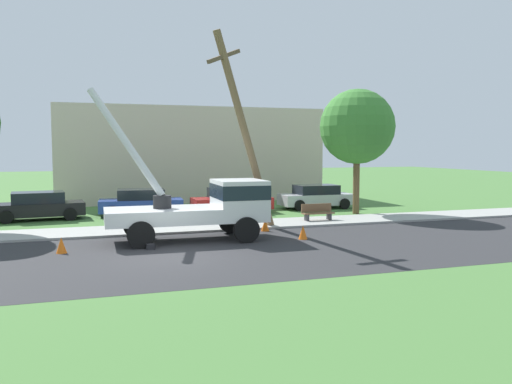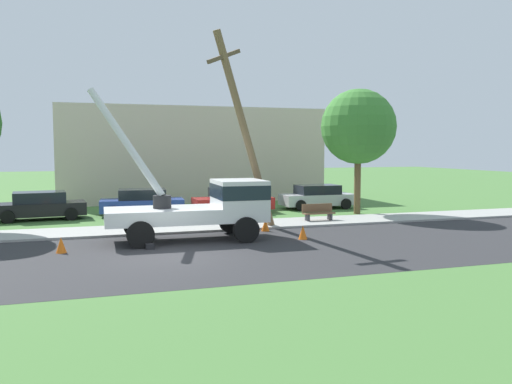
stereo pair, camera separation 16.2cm
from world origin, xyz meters
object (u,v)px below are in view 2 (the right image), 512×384
at_px(leaning_utility_pole, 245,131).
at_px(roadside_tree_far, 358,127).
at_px(traffic_cone_curbside, 265,225).
at_px(parked_sedan_black, 40,206).
at_px(park_bench, 318,213).
at_px(traffic_cone_ahead, 303,232).
at_px(parked_sedan_silver, 317,197).
at_px(parked_sedan_red, 233,200).
at_px(parked_sedan_blue, 142,202).
at_px(traffic_cone_behind, 61,245).
at_px(utility_truck, 207,204).

xyz_separation_m(leaning_utility_pole, roadside_tree_far, (7.68, 3.98, 0.44)).
bearing_deg(traffic_cone_curbside, parked_sedan_black, 144.07).
xyz_separation_m(park_bench, roadside_tree_far, (3.46, 2.39, 4.32)).
bearing_deg(traffic_cone_ahead, parked_sedan_silver, 62.43).
height_order(parked_sedan_black, parked_sedan_red, same).
relative_size(leaning_utility_pole, park_bench, 5.31).
distance_m(leaning_utility_pole, roadside_tree_far, 8.66).
height_order(traffic_cone_ahead, parked_sedan_blue, parked_sedan_blue).
bearing_deg(parked_sedan_red, parked_sedan_blue, 173.54).
height_order(leaning_utility_pole, parked_sedan_blue, leaning_utility_pole).
height_order(traffic_cone_ahead, parked_sedan_red, parked_sedan_red).
xyz_separation_m(leaning_utility_pole, traffic_cone_curbside, (0.85, -0.26, -4.06)).
bearing_deg(traffic_cone_behind, parked_sedan_silver, 34.38).
height_order(parked_sedan_black, park_bench, parked_sedan_black).
distance_m(utility_truck, parked_sedan_red, 8.56).
relative_size(traffic_cone_behind, roadside_tree_far, 0.08).
xyz_separation_m(traffic_cone_curbside, roadside_tree_far, (6.83, 4.24, 4.51)).
distance_m(traffic_cone_ahead, roadside_tree_far, 10.07).
height_order(parked_sedan_red, parked_sedan_silver, same).
relative_size(traffic_cone_curbside, parked_sedan_blue, 0.12).
xyz_separation_m(leaning_utility_pole, parked_sedan_blue, (-3.72, 7.01, -3.63)).
bearing_deg(leaning_utility_pole, traffic_cone_curbside, -17.24).
distance_m(leaning_utility_pole, park_bench, 5.95).
distance_m(parked_sedan_black, park_bench, 14.06).
xyz_separation_m(parked_sedan_blue, parked_sedan_silver, (10.39, 0.03, 0.00)).
relative_size(utility_truck, traffic_cone_curbside, 12.07).
distance_m(traffic_cone_ahead, parked_sedan_silver, 10.96).
bearing_deg(traffic_cone_ahead, parked_sedan_black, 137.92).
height_order(traffic_cone_behind, parked_sedan_blue, parked_sedan_blue).
bearing_deg(park_bench, parked_sedan_blue, 145.71).
bearing_deg(traffic_cone_curbside, traffic_cone_behind, -164.18).
bearing_deg(park_bench, parked_sedan_red, 121.74).
bearing_deg(parked_sedan_red, traffic_cone_ahead, -87.62).
bearing_deg(parked_sedan_silver, utility_truck, -135.58).
distance_m(traffic_cone_curbside, park_bench, 3.86).
xyz_separation_m(utility_truck, park_bench, (6.22, 3.05, -0.95)).
bearing_deg(parked_sedan_red, parked_sedan_black, 178.19).
distance_m(traffic_cone_behind, parked_sedan_red, 12.53).
relative_size(traffic_cone_behind, parked_sedan_silver, 0.13).
distance_m(traffic_cone_curbside, roadside_tree_far, 9.22).
bearing_deg(traffic_cone_ahead, roadside_tree_far, 47.56).
xyz_separation_m(parked_sedan_red, park_bench, (3.00, -4.86, -0.25)).
bearing_deg(traffic_cone_ahead, traffic_cone_curbside, 107.34).
bearing_deg(traffic_cone_ahead, utility_truck, 161.34).
height_order(utility_truck, traffic_cone_curbside, utility_truck).
height_order(parked_sedan_silver, park_bench, parked_sedan_silver).
bearing_deg(parked_sedan_blue, parked_sedan_red, -6.46).
bearing_deg(utility_truck, traffic_cone_behind, -168.01).
bearing_deg(parked_sedan_red, traffic_cone_behind, -133.69).
bearing_deg(traffic_cone_ahead, parked_sedan_red, 92.38).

